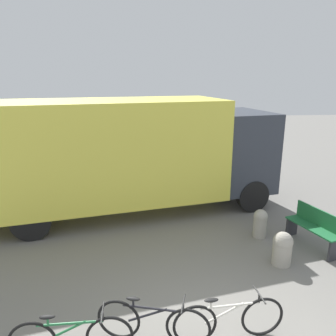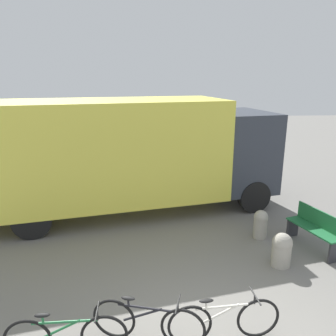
{
  "view_description": "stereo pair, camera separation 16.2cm",
  "coord_description": "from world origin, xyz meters",
  "px_view_note": "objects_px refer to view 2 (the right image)",
  "views": [
    {
      "loc": [
        -1.04,
        -3.6,
        3.97
      ],
      "look_at": [
        -0.32,
        4.21,
        1.77
      ],
      "focal_mm": 35.0,
      "sensor_mm": 36.0,
      "label": 1
    },
    {
      "loc": [
        -0.88,
        -3.61,
        3.97
      ],
      "look_at": [
        -0.32,
        4.21,
        1.77
      ],
      "focal_mm": 35.0,
      "sensor_mm": 36.0,
      "label": 2
    }
  ],
  "objects_px": {
    "park_bench": "(316,228)",
    "bicycle_near": "(66,336)",
    "delivery_truck": "(127,151)",
    "bollard_near_bench": "(282,249)",
    "bollard_far_bench": "(261,223)",
    "bicycle_middle": "(147,322)",
    "bicycle_far": "(224,320)"
  },
  "relations": [
    {
      "from": "bicycle_near",
      "to": "bicycle_middle",
      "type": "xyz_separation_m",
      "value": [
        1.17,
        0.2,
        0.0
      ]
    },
    {
      "from": "park_bench",
      "to": "bollard_near_bench",
      "type": "height_order",
      "value": "park_bench"
    },
    {
      "from": "delivery_truck",
      "to": "bicycle_middle",
      "type": "bearing_deg",
      "value": -95.92
    },
    {
      "from": "bicycle_near",
      "to": "bicycle_far",
      "type": "height_order",
      "value": "same"
    },
    {
      "from": "delivery_truck",
      "to": "bicycle_near",
      "type": "height_order",
      "value": "delivery_truck"
    },
    {
      "from": "delivery_truck",
      "to": "bicycle_middle",
      "type": "xyz_separation_m",
      "value": [
        0.51,
        -5.27,
        -1.49
      ]
    },
    {
      "from": "bicycle_near",
      "to": "delivery_truck",
      "type": "bearing_deg",
      "value": 82.62
    },
    {
      "from": "bollard_near_bench",
      "to": "delivery_truck",
      "type": "bearing_deg",
      "value": 135.78
    },
    {
      "from": "bollard_near_bench",
      "to": "bollard_far_bench",
      "type": "distance_m",
      "value": 1.28
    },
    {
      "from": "bollard_near_bench",
      "to": "bicycle_middle",
      "type": "bearing_deg",
      "value": -146.23
    },
    {
      "from": "bollard_near_bench",
      "to": "bollard_far_bench",
      "type": "bearing_deg",
      "value": 90.7
    },
    {
      "from": "delivery_truck",
      "to": "bicycle_far",
      "type": "relative_size",
      "value": 5.13
    },
    {
      "from": "park_bench",
      "to": "bicycle_far",
      "type": "relative_size",
      "value": 0.84
    },
    {
      "from": "park_bench",
      "to": "bicycle_near",
      "type": "relative_size",
      "value": 0.84
    },
    {
      "from": "bicycle_middle",
      "to": "bicycle_near",
      "type": "bearing_deg",
      "value": -155.11
    },
    {
      "from": "park_bench",
      "to": "bicycle_near",
      "type": "height_order",
      "value": "park_bench"
    },
    {
      "from": "delivery_truck",
      "to": "bicycle_near",
      "type": "distance_m",
      "value": 5.71
    },
    {
      "from": "bicycle_far",
      "to": "bollard_near_bench",
      "type": "bearing_deg",
      "value": 45.18
    },
    {
      "from": "delivery_truck",
      "to": "bollard_far_bench",
      "type": "bearing_deg",
      "value": -42.45
    },
    {
      "from": "bicycle_far",
      "to": "bollard_far_bench",
      "type": "height_order",
      "value": "bicycle_far"
    },
    {
      "from": "delivery_truck",
      "to": "bollard_near_bench",
      "type": "distance_m",
      "value": 4.99
    },
    {
      "from": "bicycle_far",
      "to": "bicycle_near",
      "type": "bearing_deg",
      "value": -179.98
    },
    {
      "from": "bicycle_middle",
      "to": "bollard_far_bench",
      "type": "bearing_deg",
      "value": 63.3
    },
    {
      "from": "park_bench",
      "to": "bicycle_middle",
      "type": "bearing_deg",
      "value": 106.19
    },
    {
      "from": "bicycle_middle",
      "to": "park_bench",
      "type": "bearing_deg",
      "value": 48.39
    },
    {
      "from": "bollard_near_bench",
      "to": "bollard_far_bench",
      "type": "xyz_separation_m",
      "value": [
        -0.02,
        1.28,
        -0.0
      ]
    },
    {
      "from": "delivery_truck",
      "to": "bollard_near_bench",
      "type": "bearing_deg",
      "value": -55.71
    },
    {
      "from": "bicycle_far",
      "to": "bollard_near_bench",
      "type": "distance_m",
      "value": 2.64
    },
    {
      "from": "bicycle_near",
      "to": "bollard_far_bench",
      "type": "relative_size",
      "value": 2.39
    },
    {
      "from": "bicycle_near",
      "to": "bicycle_middle",
      "type": "height_order",
      "value": "same"
    },
    {
      "from": "park_bench",
      "to": "bicycle_near",
      "type": "xyz_separation_m",
      "value": [
        -5.17,
        -2.82,
        -0.14
      ]
    },
    {
      "from": "bicycle_middle",
      "to": "bicycle_far",
      "type": "height_order",
      "value": "same"
    }
  ]
}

